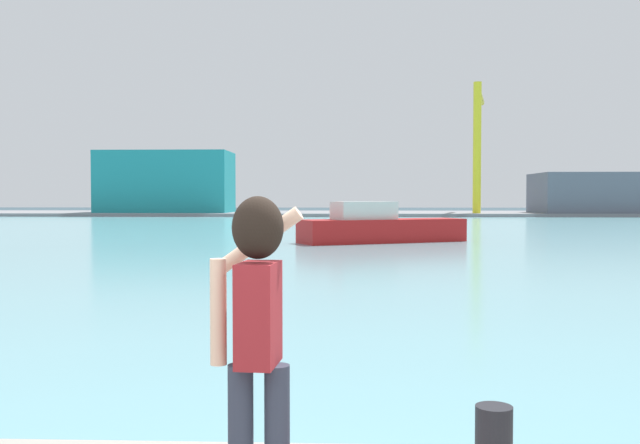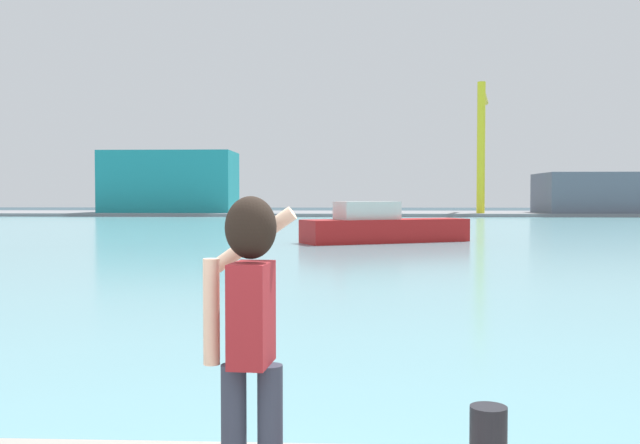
{
  "view_description": "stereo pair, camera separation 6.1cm",
  "coord_description": "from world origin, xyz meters",
  "px_view_note": "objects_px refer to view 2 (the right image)",
  "views": [
    {
      "loc": [
        0.57,
        -2.88,
        2.39
      ],
      "look_at": [
        0.16,
        7.29,
        2.03
      ],
      "focal_mm": 39.41,
      "sensor_mm": 36.0,
      "label": 1
    },
    {
      "loc": [
        0.63,
        -2.88,
        2.39
      ],
      "look_at": [
        0.16,
        7.29,
        2.03
      ],
      "focal_mm": 39.41,
      "sensor_mm": 36.0,
      "label": 2
    }
  ],
  "objects_px": {
    "person_photographer": "(250,320)",
    "warehouse_left": "(170,182)",
    "boat_moored": "(383,227)",
    "port_crane": "(482,132)",
    "harbor_bollard": "(488,443)",
    "warehouse_right": "(604,193)"
  },
  "relations": [
    {
      "from": "person_photographer",
      "to": "boat_moored",
      "type": "distance_m",
      "value": 33.32
    },
    {
      "from": "person_photographer",
      "to": "boat_moored",
      "type": "bearing_deg",
      "value": 1.68
    },
    {
      "from": "harbor_bollard",
      "to": "warehouse_right",
      "type": "relative_size",
      "value": 0.03
    },
    {
      "from": "harbor_bollard",
      "to": "port_crane",
      "type": "height_order",
      "value": "port_crane"
    },
    {
      "from": "boat_moored",
      "to": "harbor_bollard",
      "type": "bearing_deg",
      "value": -116.79
    },
    {
      "from": "person_photographer",
      "to": "warehouse_right",
      "type": "height_order",
      "value": "warehouse_right"
    },
    {
      "from": "harbor_bollard",
      "to": "port_crane",
      "type": "bearing_deg",
      "value": 79.72
    },
    {
      "from": "boat_moored",
      "to": "port_crane",
      "type": "height_order",
      "value": "port_crane"
    },
    {
      "from": "port_crane",
      "to": "person_photographer",
      "type": "bearing_deg",
      "value": -101.12
    },
    {
      "from": "boat_moored",
      "to": "warehouse_left",
      "type": "bearing_deg",
      "value": 89.66
    },
    {
      "from": "warehouse_right",
      "to": "port_crane",
      "type": "bearing_deg",
      "value": -176.07
    },
    {
      "from": "person_photographer",
      "to": "warehouse_left",
      "type": "bearing_deg",
      "value": 20.36
    },
    {
      "from": "warehouse_right",
      "to": "port_crane",
      "type": "height_order",
      "value": "port_crane"
    },
    {
      "from": "person_photographer",
      "to": "harbor_bollard",
      "type": "relative_size",
      "value": 3.88
    },
    {
      "from": "boat_moored",
      "to": "port_crane",
      "type": "relative_size",
      "value": 0.56
    },
    {
      "from": "warehouse_right",
      "to": "port_crane",
      "type": "xyz_separation_m",
      "value": [
        -15.59,
        -1.07,
        7.72
      ]
    },
    {
      "from": "person_photographer",
      "to": "warehouse_left",
      "type": "distance_m",
      "value": 91.18
    },
    {
      "from": "boat_moored",
      "to": "warehouse_right",
      "type": "bearing_deg",
      "value": 35.14
    },
    {
      "from": "harbor_bollard",
      "to": "warehouse_left",
      "type": "distance_m",
      "value": 91.07
    },
    {
      "from": "warehouse_left",
      "to": "warehouse_right",
      "type": "relative_size",
      "value": 1.07
    },
    {
      "from": "harbor_bollard",
      "to": "boat_moored",
      "type": "relative_size",
      "value": 0.05
    },
    {
      "from": "warehouse_right",
      "to": "warehouse_left",
      "type": "bearing_deg",
      "value": 178.94
    }
  ]
}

